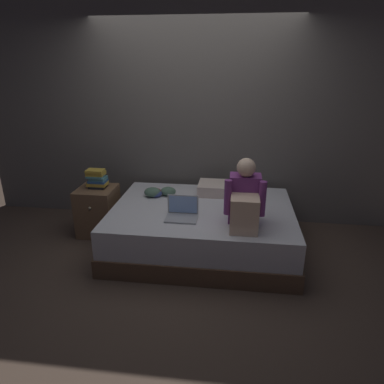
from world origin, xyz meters
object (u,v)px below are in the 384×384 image
nightstand (98,211)px  book_stack (97,179)px  laptop (182,213)px  person_sitting (245,201)px  clothes_pile (158,192)px  pillow (222,189)px  bed (202,228)px

nightstand → book_stack: book_stack is taller
laptop → book_stack: 1.24m
person_sitting → book_stack: size_ratio=2.89×
nightstand → person_sitting: 1.90m
laptop → clothes_pile: size_ratio=0.88×
pillow → clothes_pile: (-0.75, -0.18, -0.01)m
laptop → clothes_pile: 0.68m
laptop → book_stack: size_ratio=1.41×
pillow → clothes_pile: size_ratio=1.53×
person_sitting → book_stack: 1.84m
pillow → clothes_pile: 0.77m
nightstand → pillow: size_ratio=1.04×
bed → book_stack: book_stack is taller
person_sitting → pillow: size_ratio=1.17×
nightstand → laptop: (1.12, -0.51, 0.27)m
pillow → clothes_pile: pillow is taller
bed → person_sitting: (0.44, -0.38, 0.50)m
book_stack → pillow: bearing=7.7°
book_stack → bed: bearing=-11.0°
pillow → person_sitting: bearing=-73.2°
bed → laptop: size_ratio=6.25×
nightstand → pillow: 1.53m
person_sitting → laptop: person_sitting is taller
laptop → pillow: 0.83m
bed → clothes_pile: 0.69m
nightstand → laptop: bearing=-24.5°
bed → laptop: 0.46m
pillow → book_stack: book_stack is taller
person_sitting → clothes_pile: size_ratio=1.79×
person_sitting → book_stack: bearing=160.0°
laptop → clothes_pile: laptop is taller
bed → laptop: (-0.18, -0.29, 0.31)m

